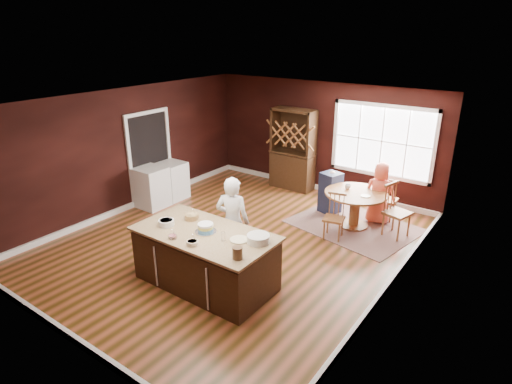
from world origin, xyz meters
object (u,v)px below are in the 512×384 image
at_px(seated_woman, 380,193).
at_px(high_chair, 330,192).
at_px(dining_table, 355,202).
at_px(chair_east, 398,211).
at_px(chair_south, 334,217).
at_px(baker, 233,222).
at_px(dryer, 172,181).
at_px(hutch, 293,149).
at_px(washer, 152,187).
at_px(layer_cake, 206,228).
at_px(toddler, 331,178).
at_px(kitchen_island, 206,259).
at_px(chair_north, 387,198).

bearing_deg(seated_woman, high_chair, -10.62).
bearing_deg(seated_woman, dining_table, 39.27).
height_order(chair_east, chair_south, chair_east).
bearing_deg(baker, dryer, -46.28).
bearing_deg(hutch, chair_south, -42.88).
distance_m(chair_east, hutch, 3.35).
relative_size(high_chair, washer, 1.04).
height_order(chair_east, seated_woman, seated_woman).
relative_size(chair_east, hutch, 0.54).
bearing_deg(chair_south, dryer, 171.71).
height_order(baker, layer_cake, baker).
distance_m(toddler, washer, 4.05).
bearing_deg(kitchen_island, baker, 92.39).
bearing_deg(dining_table, high_chair, 153.60).
distance_m(kitchen_island, hutch, 4.80).
bearing_deg(chair_east, washer, 124.65).
xyz_separation_m(chair_east, high_chair, (-1.60, 0.31, -0.06)).
relative_size(kitchen_island, high_chair, 2.34).
distance_m(layer_cake, washer, 3.60).
bearing_deg(hutch, seated_woman, -16.37).
bearing_deg(layer_cake, hutch, 104.39).
xyz_separation_m(chair_east, seated_woman, (-0.53, 0.42, 0.11)).
height_order(layer_cake, toddler, layer_cake).
relative_size(seated_woman, toddler, 5.08).
relative_size(hutch, dryer, 2.29).
distance_m(seated_woman, washer, 5.05).
height_order(chair_south, hutch, hutch).
height_order(kitchen_island, hutch, hutch).
xyz_separation_m(dining_table, chair_south, (-0.11, -0.75, -0.08)).
height_order(dining_table, baker, baker).
bearing_deg(layer_cake, dryer, 144.01).
height_order(dining_table, seated_woman, seated_woman).
distance_m(chair_south, hutch, 2.96).
height_order(chair_north, hutch, hutch).
height_order(baker, dryer, baker).
bearing_deg(dryer, dining_table, 14.21).
relative_size(baker, seated_woman, 1.22).
bearing_deg(toddler, dining_table, -25.02).
bearing_deg(hutch, dining_table, -28.76).
xyz_separation_m(chair_east, chair_south, (-0.97, -0.80, -0.09)).
bearing_deg(chair_south, chair_north, 58.02).
relative_size(seated_woman, high_chair, 1.37).
bearing_deg(dryer, washer, -90.00).
xyz_separation_m(chair_north, hutch, (-2.65, 0.50, 0.53)).
xyz_separation_m(kitchen_island, dining_table, (1.07, 3.39, 0.10)).
relative_size(chair_north, hutch, 0.48).
relative_size(chair_north, washer, 1.06).
relative_size(chair_north, high_chair, 1.02).
relative_size(layer_cake, hutch, 0.17).
distance_m(dining_table, chair_south, 0.76).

